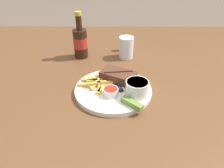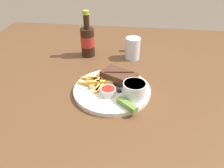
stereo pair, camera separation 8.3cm
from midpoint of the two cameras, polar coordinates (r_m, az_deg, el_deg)
The scene contains 12 objects.
dining_table at distance 0.88m, azimuth -2.69°, elevation -5.28°, with size 1.60×1.53×0.78m.
dinner_plate at distance 0.84m, azimuth -2.81°, elevation -1.73°, with size 0.30×0.30×0.02m.
steak_portion at distance 0.88m, azimuth -1.35°, elevation 2.05°, with size 0.16×0.13×0.04m.
fries_pile at distance 0.86m, azimuth -7.50°, elevation 0.16°, with size 0.14×0.14×0.02m.
coleslaw_cup at distance 0.78m, azimuth 3.24°, elevation -1.10°, with size 0.08×0.08×0.06m.
dipping_sauce_cup at distance 0.80m, azimuth -3.65°, elevation -2.06°, with size 0.06×0.06×0.03m.
pickle_spear at distance 0.75m, azimuth 1.73°, elevation -5.22°, with size 0.08×0.07×0.02m.
fork_utensil at distance 0.84m, azimuth -8.15°, elevation -1.52°, with size 0.13×0.03×0.00m.
knife_utensil at distance 0.87m, azimuth -2.27°, elevation 0.41°, with size 0.08×0.16×0.01m.
beer_bottle at distance 1.10m, azimuth -10.68°, elevation 10.76°, with size 0.07×0.07×0.23m.
drinking_glass at distance 1.09m, azimuth 1.28°, elevation 9.47°, with size 0.07×0.07×0.11m.
salt_shaker at distance 1.17m, azimuth 0.72°, elevation 10.25°, with size 0.03×0.03×0.07m.
Camera 1 is at (0.00, -0.69, 1.28)m, focal length 35.00 mm.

